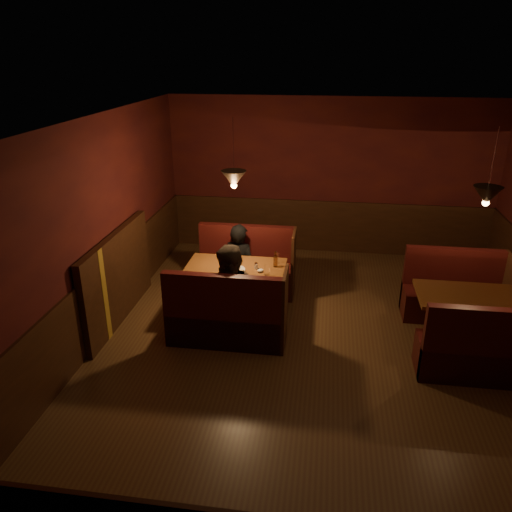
# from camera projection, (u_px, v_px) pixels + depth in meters

# --- Properties ---
(room) EXTENTS (6.02, 7.02, 2.92)m
(room) POSITION_uv_depth(u_px,v_px,m) (304.00, 273.00, 6.27)
(room) COLOR #56341F
(room) RESTS_ON ground
(main_table) EXTENTS (1.42, 0.86, 1.00)m
(main_table) POSITION_uv_depth(u_px,v_px,m) (237.00, 278.00, 7.22)
(main_table) COLOR brown
(main_table) RESTS_ON ground
(main_bench_far) EXTENTS (1.57, 0.56, 1.07)m
(main_bench_far) POSITION_uv_depth(u_px,v_px,m) (247.00, 271.00, 8.05)
(main_bench_far) COLOR #3C100E
(main_bench_far) RESTS_ON ground
(main_bench_near) EXTENTS (1.57, 0.56, 1.07)m
(main_bench_near) POSITION_uv_depth(u_px,v_px,m) (227.00, 321.00, 6.58)
(main_bench_near) COLOR #3C100E
(main_bench_near) RESTS_ON ground
(second_table) EXTENTS (1.29, 0.82, 0.73)m
(second_table) POSITION_uv_depth(u_px,v_px,m) (466.00, 308.00, 6.49)
(second_table) COLOR brown
(second_table) RESTS_ON ground
(second_bench_far) EXTENTS (1.42, 0.53, 1.02)m
(second_bench_far) POSITION_uv_depth(u_px,v_px,m) (453.00, 296.00, 7.27)
(second_bench_far) COLOR #3C100E
(second_bench_far) RESTS_ON ground
(second_bench_near) EXTENTS (1.42, 0.53, 1.02)m
(second_bench_near) POSITION_uv_depth(u_px,v_px,m) (482.00, 355.00, 5.87)
(second_bench_near) COLOR #3C100E
(second_bench_near) RESTS_ON ground
(diner_a) EXTENTS (0.63, 0.49, 1.53)m
(diner_a) POSITION_uv_depth(u_px,v_px,m) (239.00, 249.00, 7.78)
(diner_a) COLOR black
(diner_a) RESTS_ON ground
(diner_b) EXTENTS (0.87, 0.72, 1.67)m
(diner_b) POSITION_uv_depth(u_px,v_px,m) (233.00, 281.00, 6.54)
(diner_b) COLOR black
(diner_b) RESTS_ON ground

